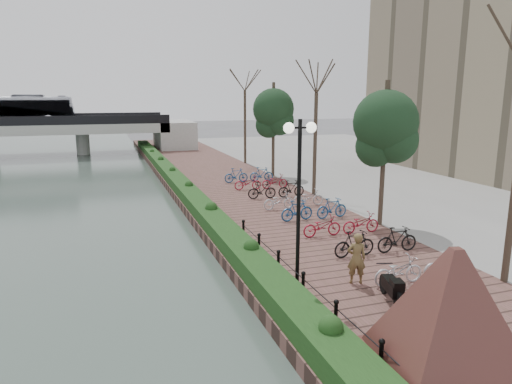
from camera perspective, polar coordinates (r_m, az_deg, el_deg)
name	(u,v)px	position (r m, az deg, el deg)	size (l,w,h in m)	color
ground	(301,379)	(11.26, 5.61, -22.22)	(220.00, 220.00, 0.00)	#59595B
promenade	(243,198)	(27.81, -1.58, -0.70)	(8.00, 75.00, 0.50)	brown
inland_pavement	(456,182)	(35.82, 23.70, 1.14)	(24.00, 75.00, 0.50)	gray
hedge	(181,185)	(29.34, -9.39, 0.91)	(1.10, 56.00, 0.60)	#183412
chain_fence	(318,299)	(12.94, 7.79, -13.14)	(0.10, 14.10, 0.70)	black
granite_monument	(451,313)	(10.49, 23.16, -13.73)	(5.32, 5.32, 2.83)	#4F2223
lamppost	(299,170)	(13.41, 5.43, 2.80)	(1.02, 0.32, 5.17)	black
motorcycle	(391,286)	(13.82, 16.55, -11.25)	(0.49, 1.56, 0.97)	black
pedestrian	(356,258)	(14.77, 12.45, -8.10)	(0.60, 0.39, 1.65)	brown
bicycle_parking	(305,205)	(23.00, 6.15, -1.59)	(2.40, 19.89, 1.00)	silver
street_trees	(343,147)	(24.42, 10.81, 5.52)	(3.20, 37.12, 6.80)	#32291E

